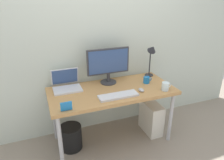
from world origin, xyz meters
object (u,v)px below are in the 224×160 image
(glass_cup, at_px, (165,86))
(photo_frame, at_px, (66,106))
(desk, at_px, (112,94))
(coffee_mug, at_px, (147,80))
(wastebasket, at_px, (71,137))
(computer_tower, at_px, (151,117))
(keyboard, at_px, (118,96))
(desk_lamp, at_px, (152,54))
(mouse, at_px, (141,90))
(laptop, at_px, (66,84))
(monitor, at_px, (108,64))

(glass_cup, bearing_deg, photo_frame, -177.55)
(desk, relative_size, glass_cup, 12.26)
(coffee_mug, xyz_separation_m, wastebasket, (-0.99, -0.00, -0.60))
(desk, distance_m, computer_tower, 0.70)
(photo_frame, relative_size, wastebasket, 0.37)
(keyboard, height_order, wastebasket, keyboard)
(desk_lamp, distance_m, glass_cup, 0.52)
(glass_cup, height_order, computer_tower, glass_cup)
(desk, bearing_deg, desk_lamp, 17.87)
(mouse, xyz_separation_m, wastebasket, (-0.82, 0.18, -0.57))
(photo_frame, bearing_deg, computer_tower, 12.92)
(coffee_mug, bearing_deg, photo_frame, -163.43)
(glass_cup, bearing_deg, desk, 157.34)
(laptop, xyz_separation_m, glass_cup, (1.06, -0.46, -0.01))
(desk_lamp, height_order, glass_cup, desk_lamp)
(coffee_mug, bearing_deg, computer_tower, -34.76)
(computer_tower, xyz_separation_m, wastebasket, (-1.07, 0.05, -0.06))
(desk, bearing_deg, monitor, 81.87)
(computer_tower, bearing_deg, laptop, 166.55)
(laptop, bearing_deg, keyboard, -40.52)
(keyboard, bearing_deg, coffee_mug, 24.83)
(laptop, relative_size, keyboard, 0.73)
(glass_cup, distance_m, photo_frame, 1.14)
(monitor, distance_m, keyboard, 0.46)
(glass_cup, bearing_deg, coffee_mug, 110.21)
(keyboard, relative_size, coffee_mug, 3.86)
(keyboard, xyz_separation_m, computer_tower, (0.55, 0.17, -0.51))
(laptop, bearing_deg, coffee_mug, -11.45)
(glass_cup, relative_size, computer_tower, 0.28)
(monitor, bearing_deg, desk_lamp, 0.06)
(mouse, xyz_separation_m, computer_tower, (0.25, 0.13, -0.51))
(desk, distance_m, glass_cup, 0.62)
(keyboard, height_order, photo_frame, photo_frame)
(keyboard, distance_m, coffee_mug, 0.52)
(keyboard, distance_m, photo_frame, 0.58)
(keyboard, relative_size, computer_tower, 1.05)
(desk_lamp, xyz_separation_m, coffee_mug, (-0.16, -0.18, -0.28))
(keyboard, bearing_deg, mouse, 5.99)
(mouse, relative_size, glass_cup, 0.76)
(laptop, bearing_deg, monitor, -1.98)
(laptop, relative_size, mouse, 3.56)
(desk_lamp, xyz_separation_m, wastebasket, (-1.15, -0.18, -0.87))
(mouse, distance_m, glass_cup, 0.28)
(desk, height_order, keyboard, keyboard)
(glass_cup, bearing_deg, laptop, 156.61)
(desk, height_order, mouse, mouse)
(desk_lamp, height_order, coffee_mug, desk_lamp)
(mouse, distance_m, photo_frame, 0.88)
(desk_lamp, relative_size, glass_cup, 3.76)
(desk, distance_m, coffee_mug, 0.48)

